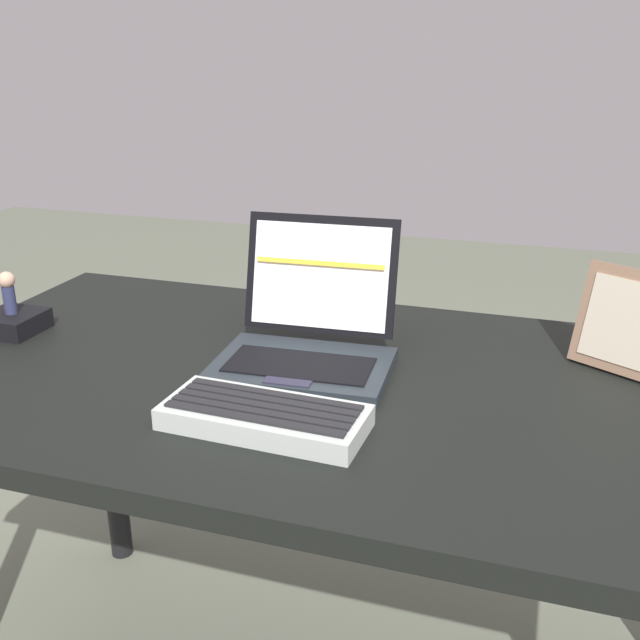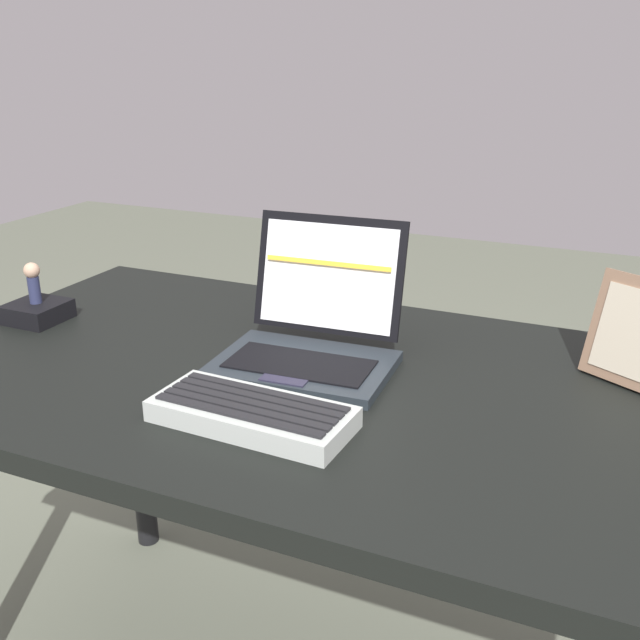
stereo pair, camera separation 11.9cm
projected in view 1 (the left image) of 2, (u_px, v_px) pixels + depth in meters
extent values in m
cube|color=black|center=(328.00, 387.00, 1.22)|extent=(1.46, 0.78, 0.04)
cylinder|color=black|center=(109.00, 433.00, 1.85)|extent=(0.06, 0.06, 0.72)
cube|color=#232A30|center=(302.00, 367.00, 1.23)|extent=(0.30, 0.22, 0.02)
cube|color=black|center=(299.00, 365.00, 1.22)|extent=(0.24, 0.13, 0.00)
cube|color=#252437|center=(288.00, 381.00, 1.16)|extent=(0.08, 0.04, 0.00)
cube|color=black|center=(321.00, 274.00, 1.30)|extent=(0.27, 0.08, 0.20)
cube|color=white|center=(320.00, 276.00, 1.30)|extent=(0.25, 0.06, 0.18)
cube|color=yellow|center=(320.00, 263.00, 1.29)|extent=(0.23, 0.02, 0.01)
cube|color=#B7BFB8|center=(264.00, 417.00, 1.05)|extent=(0.30, 0.14, 0.03)
cube|color=black|center=(252.00, 418.00, 1.01)|extent=(0.27, 0.03, 0.00)
cube|color=black|center=(258.00, 412.00, 1.03)|extent=(0.27, 0.03, 0.00)
cube|color=black|center=(264.00, 406.00, 1.04)|extent=(0.27, 0.03, 0.00)
cube|color=black|center=(270.00, 400.00, 1.06)|extent=(0.27, 0.03, 0.00)
cube|color=black|center=(275.00, 394.00, 1.08)|extent=(0.27, 0.03, 0.00)
cube|color=#87674F|center=(625.00, 321.00, 1.21)|extent=(0.16, 0.12, 0.17)
cube|color=beige|center=(623.00, 322.00, 1.21)|extent=(0.13, 0.09, 0.14)
cube|color=#87674F|center=(627.00, 357.00, 1.26)|extent=(0.02, 0.02, 0.03)
cube|color=black|center=(13.00, 322.00, 1.40)|extent=(0.10, 0.10, 0.04)
cylinder|color=#292E50|center=(10.00, 300.00, 1.39)|extent=(0.02, 0.02, 0.05)
sphere|color=tan|center=(6.00, 280.00, 1.37)|extent=(0.03, 0.03, 0.03)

